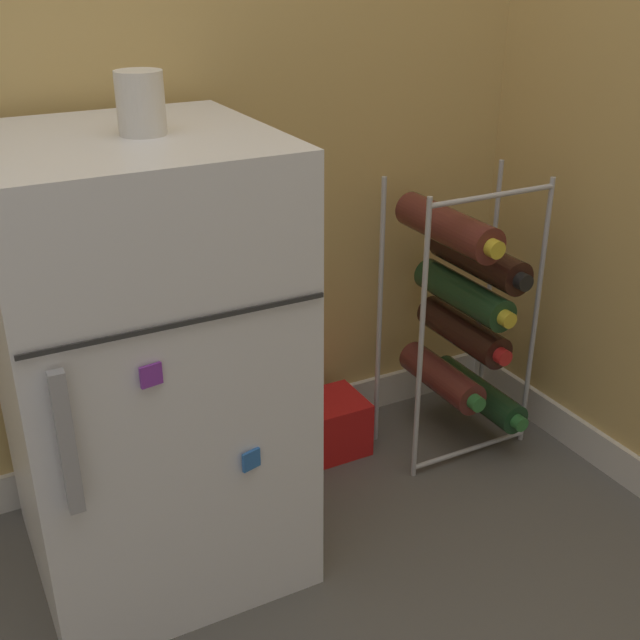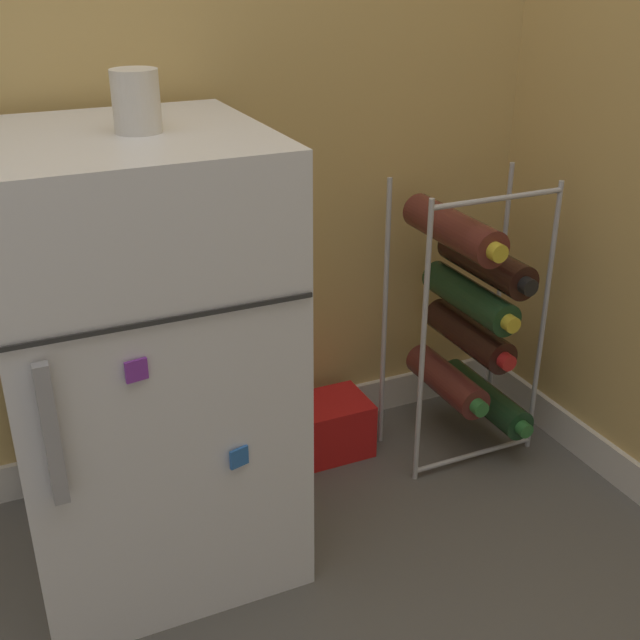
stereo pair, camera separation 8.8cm
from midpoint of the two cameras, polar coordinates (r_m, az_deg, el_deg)
name	(u,v)px [view 2 (the right image)]	position (r m, az deg, el deg)	size (l,w,h in m)	color
ground_plane	(316,584)	(1.67, 1.33, -18.27)	(14.00, 14.00, 0.00)	#56544F
mini_fridge	(142,361)	(1.55, -10.99, -2.91)	(0.50, 0.52, 0.86)	white
wine_rack	(469,315)	(1.93, 11.83, 0.30)	(0.34, 0.33, 0.69)	#B2B2B7
soda_box	(315,430)	(1.98, 0.95, -7.81)	(0.26, 0.15, 0.14)	red
fridge_top_cup	(136,101)	(1.39, -11.12, 15.03)	(0.08, 0.08, 0.10)	silver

